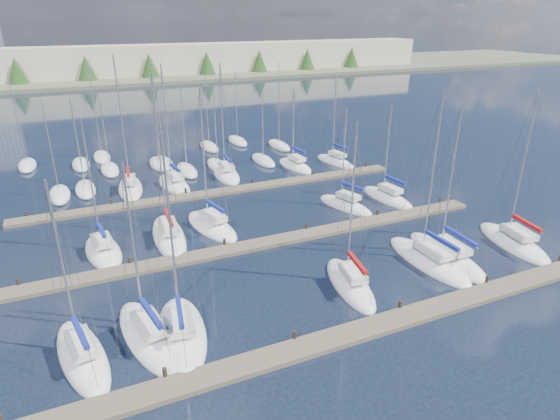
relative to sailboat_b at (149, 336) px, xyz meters
name	(u,v)px	position (x,y,z in m)	size (l,w,h in m)	color
ground	(168,135)	(12.20, 52.95, -0.17)	(400.00, 400.00, 0.00)	#192132
dock_near	(357,332)	(12.20, -5.04, -0.02)	(44.00, 1.93, 1.10)	#6B5E4C
dock_mid	(271,242)	(12.20, 8.96, -0.02)	(44.00, 1.93, 1.10)	#6B5E4C
dock_far	(222,192)	(12.20, 22.96, -0.02)	(44.00, 1.93, 1.10)	#6B5E4C
sailboat_b	(149,336)	(0.00, 0.00, 0.00)	(4.09, 9.06, 12.07)	white
sailboat_d	(350,284)	(14.87, 0.04, 0.01)	(3.91, 8.22, 13.01)	white
sailboat_p	(226,174)	(14.59, 28.91, 0.01)	(3.66, 8.80, 14.43)	white
sailboat_a	(82,356)	(-3.91, -0.32, 0.01)	(3.85, 8.46, 11.78)	white
sailboat_f	(447,256)	(24.62, 0.50, 0.01)	(3.25, 9.63, 13.44)	white
sailboat_o	(174,184)	(7.66, 27.68, 0.02)	(3.70, 8.14, 14.72)	white
sailboat_m	(387,198)	(28.18, 13.62, 0.01)	(3.01, 7.95, 11.05)	white
sailboat_j	(212,226)	(8.37, 14.38, 0.01)	(4.49, 8.71, 13.90)	white
sailboat_e	(428,260)	(22.68, 0.49, 0.01)	(3.02, 9.31, 14.60)	white
sailboat_l	(345,205)	(22.79, 13.58, 0.01)	(4.19, 7.50, 11.10)	white
sailboat_c	(181,333)	(1.93, -0.58, 0.01)	(4.28, 8.66, 13.79)	white
sailboat_n	(130,188)	(2.76, 28.47, 0.03)	(3.59, 9.03, 15.69)	white
sailboat_q	(295,166)	(24.07, 28.33, 0.00)	(3.17, 7.51, 10.86)	white
sailboat_i	(169,236)	(4.19, 13.87, 0.02)	(3.37, 9.90, 15.65)	white
sailboat_r	(335,161)	(29.92, 27.79, 0.02)	(3.33, 7.60, 12.27)	white
sailboat_h	(103,251)	(-1.57, 13.19, 0.01)	(3.46, 7.44, 12.29)	white
sailboat_g	(513,242)	(31.78, -0.01, 0.01)	(4.53, 8.98, 14.23)	white
distant_boats	(161,163)	(7.86, 36.71, 0.12)	(36.93, 20.75, 13.30)	#9EA0A5
shoreline	(63,54)	(-1.09, 142.72, 7.27)	(400.00, 60.00, 38.00)	#666B51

